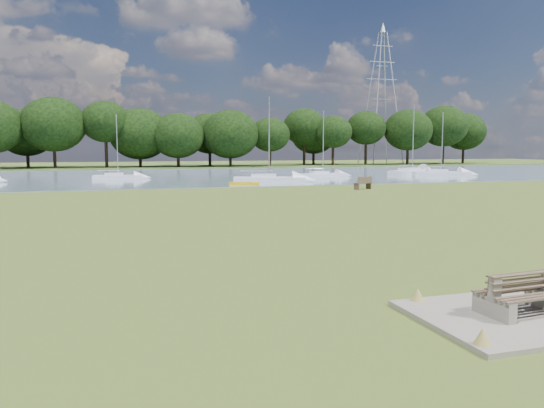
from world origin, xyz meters
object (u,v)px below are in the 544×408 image
object	(u,v)px
bench_pair	(521,295)
pylon	(382,76)
sailboat_7	(441,172)
riverbank_bench	(364,183)
sailboat_4	(268,177)
sailboat_0	(412,170)
kayak	(245,184)
sailboat_2	(117,175)
sailboat_3	(322,174)

from	to	relation	value
bench_pair	pylon	bearing A→B (deg)	59.25
sailboat_7	bench_pair	bearing A→B (deg)	-104.88
riverbank_bench	pylon	xyz separation A→B (m)	(30.94, 53.28, 16.48)
sailboat_4	sailboat_7	world-z (taller)	sailboat_4
pylon	sailboat_0	xyz separation A→B (m)	(-13.72, -33.11, -16.50)
kayak	sailboat_2	size ratio (longest dim) A/B	0.40
bench_pair	sailboat_0	world-z (taller)	sailboat_0
sailboat_0	sailboat_7	xyz separation A→B (m)	(0.99, -4.70, -0.02)
sailboat_2	sailboat_7	size ratio (longest dim) A/B	0.91
kayak	sailboat_0	distance (m)	28.50
riverbank_bench	sailboat_7	bearing A→B (deg)	18.24
kayak	sailboat_3	world-z (taller)	sailboat_3
kayak	sailboat_3	size ratio (longest dim) A/B	0.37
kayak	pylon	xyz separation A→B (m)	(39.14, 46.00, 16.83)
riverbank_bench	sailboat_7	size ratio (longest dim) A/B	0.24
pylon	sailboat_7	distance (m)	43.18
riverbank_bench	sailboat_2	world-z (taller)	sailboat_2
pylon	sailboat_4	size ratio (longest dim) A/B	3.25
riverbank_bench	sailboat_0	bearing A→B (deg)	27.40
sailboat_0	sailboat_4	distance (m)	24.24
bench_pair	sailboat_4	world-z (taller)	sailboat_4
pylon	sailboat_2	bearing A→B (deg)	-146.50
kayak	sailboat_3	xyz separation A→B (m)	(11.53, 9.29, 0.29)
riverbank_bench	sailboat_4	world-z (taller)	sailboat_4
sailboat_2	sailboat_4	xyz separation A→B (m)	(14.01, -9.77, 0.07)
pylon	sailboat_3	bearing A→B (deg)	-126.95
riverbank_bench	pylon	size ratio (longest dim) A/B	0.07
riverbank_bench	sailboat_3	xyz separation A→B (m)	(3.33, 16.57, -0.06)
sailboat_4	sailboat_7	size ratio (longest dim) A/B	1.09
pylon	sailboat_7	size ratio (longest dim) A/B	3.55
sailboat_0	riverbank_bench	bearing A→B (deg)	-154.50
kayak	sailboat_2	distance (m)	16.86
sailboat_2	sailboat_3	distance (m)	22.63
pylon	sailboat_0	bearing A→B (deg)	-112.51
bench_pair	sailboat_7	bearing A→B (deg)	53.07
kayak	sailboat_3	distance (m)	14.81
sailboat_0	sailboat_3	xyz separation A→B (m)	(-13.89, -3.60, -0.04)
pylon	sailboat_7	xyz separation A→B (m)	(-12.73, -37.81, -16.52)
sailboat_0	sailboat_7	size ratio (longest dim) A/B	1.17
sailboat_0	pylon	bearing A→B (deg)	43.47
sailboat_3	sailboat_7	xyz separation A→B (m)	(14.88, -1.10, 0.02)
sailboat_2	bench_pair	bearing A→B (deg)	-74.40
sailboat_0	sailboat_3	size ratio (longest dim) A/B	1.18
riverbank_bench	sailboat_0	world-z (taller)	sailboat_0
sailboat_2	sailboat_3	world-z (taller)	sailboat_3
bench_pair	sailboat_3	bearing A→B (deg)	68.24
bench_pair	riverbank_bench	size ratio (longest dim) A/B	0.97
sailboat_0	sailboat_3	distance (m)	14.35
sailboat_2	sailboat_4	distance (m)	17.08
riverbank_bench	sailboat_2	xyz separation A→B (m)	(-19.00, 20.23, -0.09)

